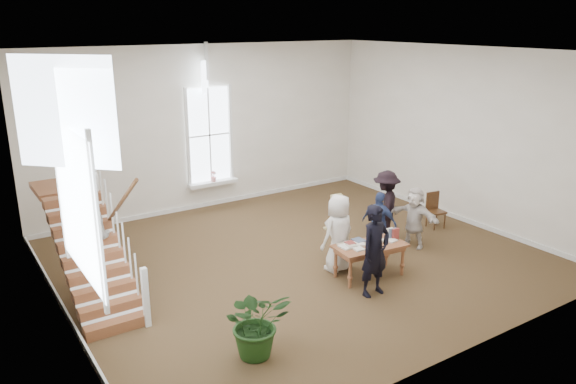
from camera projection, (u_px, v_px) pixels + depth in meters
ground at (300, 258)px, 12.57m from camera, size 10.00×10.00×0.00m
room_shell at (213, 192)px, 15.96m from camera, size 10.49×10.00×10.00m
staircase at (85, 216)px, 10.41m from camera, size 1.10×4.10×2.92m
library_table at (368, 248)px, 11.50m from camera, size 1.56×0.90×0.76m
police_officer at (375, 251)px, 10.67m from camera, size 0.69×0.47×1.81m
elderly_woman at (338, 233)px, 11.74m from camera, size 0.88×0.64×1.67m
person_yellow at (335, 227)px, 12.32m from camera, size 0.86×0.75×1.52m
woman_cluster_a at (379, 222)px, 12.71m from camera, size 0.65×0.90×1.42m
woman_cluster_b at (386, 206)px, 13.34m from camera, size 1.27×1.19×1.73m
woman_cluster_c at (414, 217)px, 13.02m from camera, size 0.80×1.40×1.44m
floor_plant at (257, 322)px, 8.77m from camera, size 1.25×1.15×1.16m
side_chair at (435, 208)px, 14.33m from camera, size 0.44×0.44×0.91m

